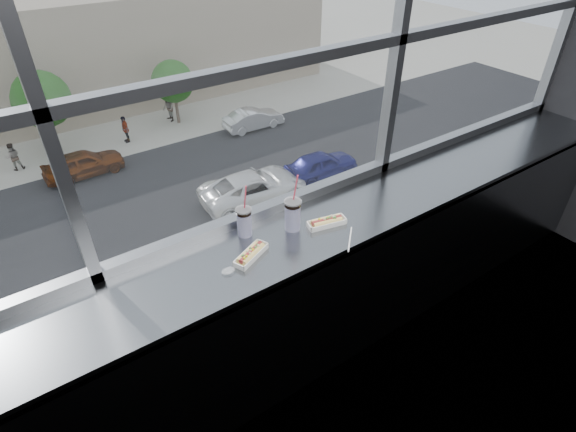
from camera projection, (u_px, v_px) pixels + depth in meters
wall_back_lower at (265, 279)px, 3.08m from camera, size 6.00×0.00×6.00m
window_glass at (252, 2)px, 2.08m from camera, size 6.00×0.00×6.00m
window_mullions at (254, 2)px, 2.06m from camera, size 6.00×0.08×2.40m
counter at (288, 241)px, 2.60m from camera, size 6.00×0.55×0.06m
counter_fascia at (311, 330)px, 2.73m from camera, size 6.00×0.04×1.04m
hotdog_tray_left at (251, 254)px, 2.43m from camera, size 0.24×0.17×0.06m
hotdog_tray_right at (327, 222)px, 2.66m from camera, size 0.25×0.13×0.06m
soda_cup_left at (244, 221)px, 2.54m from camera, size 0.09×0.09×0.34m
soda_cup_right at (293, 213)px, 2.58m from camera, size 0.10×0.10×0.37m
loose_straw at (350, 239)px, 2.56m from camera, size 0.17×0.16×0.01m
wrapper at (228, 271)px, 2.33m from camera, size 0.09×0.06×0.02m
plaza_ground at (4, 88)px, 38.96m from camera, size 120.00×120.00×0.00m
plaza_near at (161, 414)px, 14.50m from camera, size 50.00×14.00×0.04m
street_asphalt at (67, 219)px, 23.21m from camera, size 80.00×10.00×0.06m
far_sidewalk at (37, 158)px, 28.57m from camera, size 80.00×6.00×0.04m
car_near_d at (254, 183)px, 23.96m from camera, size 3.13×6.71×2.18m
car_far_c at (253, 116)px, 31.58m from camera, size 2.51×5.75×1.90m
car_far_b at (82, 159)px, 26.20m from camera, size 2.81×6.28×2.06m
car_near_e at (321, 161)px, 26.10m from camera, size 2.86×6.29×2.06m
pedestrian_c at (125, 127)px, 29.82m from camera, size 0.72×0.97×2.17m
pedestrian_d at (168, 106)px, 32.56m from camera, size 0.77×1.03×2.32m
pedestrian_b at (12, 154)px, 26.77m from camera, size 0.92×0.69×2.07m
tree_center at (42, 99)px, 27.09m from camera, size 3.41×3.41×5.33m
tree_right at (173, 82)px, 31.20m from camera, size 2.92×2.92×4.56m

